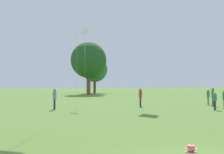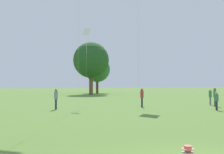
% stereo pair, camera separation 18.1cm
% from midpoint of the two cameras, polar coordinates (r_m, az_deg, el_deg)
% --- Properties ---
extents(person_standing_1, '(0.34, 0.34, 1.69)m').
position_cam_midpoint_polar(person_standing_1, '(29.66, 20.04, -3.77)').
color(person_standing_1, slate).
rests_on(person_standing_1, ground).
extents(person_standing_2, '(0.46, 0.46, 1.80)m').
position_cam_midpoint_polar(person_standing_2, '(25.94, 6.00, -4.03)').
color(person_standing_2, '#282D42').
rests_on(person_standing_2, ground).
extents(person_standing_3, '(0.39, 0.39, 1.85)m').
position_cam_midpoint_polar(person_standing_3, '(27.87, 20.91, -3.65)').
color(person_standing_3, brown).
rests_on(person_standing_3, ground).
extents(person_standing_6, '(0.39, 0.39, 1.56)m').
position_cam_midpoint_polar(person_standing_6, '(23.89, 21.27, -4.53)').
color(person_standing_6, '#282D42').
rests_on(person_standing_6, ground).
extents(person_standing_7, '(0.43, 0.43, 1.82)m').
position_cam_midpoint_polar(person_standing_7, '(23.32, -12.62, -4.25)').
color(person_standing_7, '#282D42').
rests_on(person_standing_7, ground).
extents(kite_3, '(0.73, 0.77, 7.84)m').
position_cam_midpoint_polar(kite_3, '(26.63, -6.11, 9.13)').
color(kite_3, white).
rests_on(kite_3, ground).
extents(distant_tree_0, '(7.66, 7.66, 11.20)m').
position_cam_midpoint_polar(distant_tree_0, '(56.27, -5.22, 3.66)').
color(distant_tree_0, brown).
rests_on(distant_tree_0, ground).
extents(distant_tree_1, '(6.24, 6.24, 8.97)m').
position_cam_midpoint_polar(distant_tree_1, '(64.12, -3.88, 1.66)').
color(distant_tree_1, brown).
rests_on(distant_tree_1, ground).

